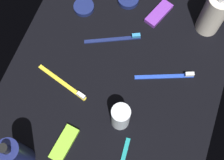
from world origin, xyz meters
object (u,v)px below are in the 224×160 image
at_px(snack_bar_purple, 159,13).
at_px(bodywash_bottle, 214,13).
at_px(lotion_bottle, 17,154).
at_px(toothbrush_yellow, 65,84).
at_px(deodorant_stick, 121,117).
at_px(cream_tin_left, 84,7).
at_px(toothbrush_navy, 116,39).
at_px(snack_bar_lime, 64,144).
at_px(toothbrush_blue, 168,76).

bearing_deg(snack_bar_purple, bodywash_bottle, 114.06).
height_order(lotion_bottle, toothbrush_yellow, lotion_bottle).
distance_m(lotion_bottle, deodorant_stick, 0.28).
distance_m(snack_bar_purple, cream_tin_left, 0.25).
bearing_deg(toothbrush_navy, snack_bar_lime, -4.06).
relative_size(snack_bar_lime, cream_tin_left, 1.54).
bearing_deg(deodorant_stick, bodywash_bottle, 157.62).
relative_size(toothbrush_blue, snack_bar_lime, 1.65).
distance_m(lotion_bottle, toothbrush_navy, 0.45).
relative_size(toothbrush_yellow, snack_bar_purple, 1.69).
distance_m(bodywash_bottle, toothbrush_blue, 0.23).
relative_size(toothbrush_yellow, toothbrush_blue, 1.02).
bearing_deg(deodorant_stick, toothbrush_blue, 153.14).
xyz_separation_m(toothbrush_yellow, toothbrush_navy, (-0.20, 0.09, 0.00)).
bearing_deg(toothbrush_blue, snack_bar_purple, -156.03).
xyz_separation_m(deodorant_stick, toothbrush_yellow, (-0.05, -0.19, -0.05)).
bearing_deg(deodorant_stick, cream_tin_left, -143.29).
bearing_deg(snack_bar_lime, toothbrush_navy, -176.21).
bearing_deg(cream_tin_left, deodorant_stick, 36.71).
bearing_deg(lotion_bottle, snack_bar_purple, 159.27).
relative_size(snack_bar_purple, snack_bar_lime, 1.00).
height_order(lotion_bottle, snack_bar_purple, lotion_bottle).
xyz_separation_m(lotion_bottle, snack_bar_purple, (-0.57, 0.21, -0.08)).
relative_size(bodywash_bottle, snack_bar_purple, 1.67).
relative_size(toothbrush_blue, snack_bar_purple, 1.65).
height_order(lotion_bottle, snack_bar_lime, lotion_bottle).
bearing_deg(toothbrush_navy, toothbrush_blue, 70.80).
height_order(toothbrush_blue, cream_tin_left, toothbrush_blue).
distance_m(deodorant_stick, cream_tin_left, 0.40).
bearing_deg(deodorant_stick, toothbrush_navy, -157.94).
bearing_deg(bodywash_bottle, toothbrush_yellow, -46.13).
xyz_separation_m(toothbrush_blue, snack_bar_purple, (-0.20, -0.09, 0.00)).
height_order(toothbrush_yellow, snack_bar_lime, toothbrush_yellow).
bearing_deg(toothbrush_yellow, deodorant_stick, 75.53).
height_order(deodorant_stick, snack_bar_purple, deodorant_stick).
distance_m(bodywash_bottle, cream_tin_left, 0.41).
bearing_deg(lotion_bottle, snack_bar_lime, 129.15).
distance_m(toothbrush_yellow, snack_bar_lime, 0.18).
bearing_deg(cream_tin_left, toothbrush_navy, 62.01).
xyz_separation_m(lotion_bottle, cream_tin_left, (-0.51, -0.03, -0.08)).
bearing_deg(toothbrush_blue, toothbrush_yellow, -65.43).
xyz_separation_m(bodywash_bottle, snack_bar_purple, (0.01, -0.16, -0.07)).
distance_m(snack_bar_lime, cream_tin_left, 0.45).
distance_m(deodorant_stick, toothbrush_yellow, 0.20).
bearing_deg(toothbrush_navy, cream_tin_left, -117.99).
bearing_deg(snack_bar_purple, lotion_bottle, 0.27).
relative_size(lotion_bottle, cream_tin_left, 2.82).
relative_size(lotion_bottle, deodorant_stick, 1.78).
height_order(toothbrush_blue, snack_bar_purple, toothbrush_blue).
xyz_separation_m(lotion_bottle, toothbrush_blue, (-0.37, 0.30, -0.08)).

